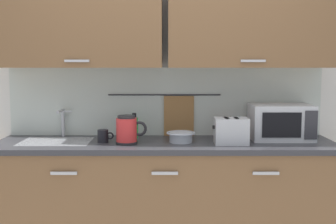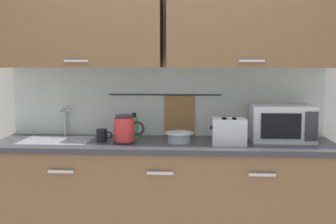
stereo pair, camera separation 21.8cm
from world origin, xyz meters
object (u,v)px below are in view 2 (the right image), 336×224
object	(u,v)px
mug_near_sink	(102,135)
mug_by_kettle	(226,132)
dish_soap_bottle	(134,127)
toaster	(229,131)
mixing_bowl	(179,136)
electric_kettle	(125,130)
microwave	(281,123)

from	to	relation	value
mug_near_sink	mug_by_kettle	world-z (taller)	same
dish_soap_bottle	toaster	size ratio (longest dim) A/B	0.77
mixing_bowl	mug_near_sink	bearing A→B (deg)	-179.22
toaster	electric_kettle	bearing A→B (deg)	179.63
microwave	dish_soap_bottle	xyz separation A→B (m)	(-1.13, 0.06, -0.05)
microwave	mug_near_sink	bearing A→B (deg)	-174.26
toaster	mug_by_kettle	bearing A→B (deg)	89.98
toaster	mug_near_sink	bearing A→B (deg)	176.27
dish_soap_bottle	mug_near_sink	size ratio (longest dim) A/B	1.63
microwave	dish_soap_bottle	bearing A→B (deg)	177.02
mug_near_sink	toaster	size ratio (longest dim) A/B	0.47
mug_near_sink	mixing_bowl	world-z (taller)	mug_near_sink
microwave	toaster	distance (m)	0.45
toaster	dish_soap_bottle	bearing A→B (deg)	160.55
mug_near_sink	mixing_bowl	bearing A→B (deg)	0.78
dish_soap_bottle	mug_by_kettle	bearing A→B (deg)	0.69
microwave	toaster	world-z (taller)	microwave
electric_kettle	mug_near_sink	world-z (taller)	electric_kettle
microwave	mug_near_sink	distance (m)	1.35
microwave	toaster	size ratio (longest dim) A/B	1.80
microwave	mixing_bowl	size ratio (longest dim) A/B	2.15
microwave	electric_kettle	distance (m)	1.18
dish_soap_bottle	mixing_bowl	distance (m)	0.41
microwave	mug_by_kettle	xyz separation A→B (m)	(-0.41, 0.07, -0.09)
electric_kettle	mug_near_sink	bearing A→B (deg)	162.88
mug_near_sink	microwave	bearing A→B (deg)	5.74
mixing_bowl	microwave	bearing A→B (deg)	9.40
electric_kettle	microwave	bearing A→B (deg)	9.35
microwave	mug_near_sink	size ratio (longest dim) A/B	3.83
mug_near_sink	mixing_bowl	size ratio (longest dim) A/B	0.56
toaster	mug_by_kettle	size ratio (longest dim) A/B	2.13
mug_near_sink	mug_by_kettle	distance (m)	0.96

